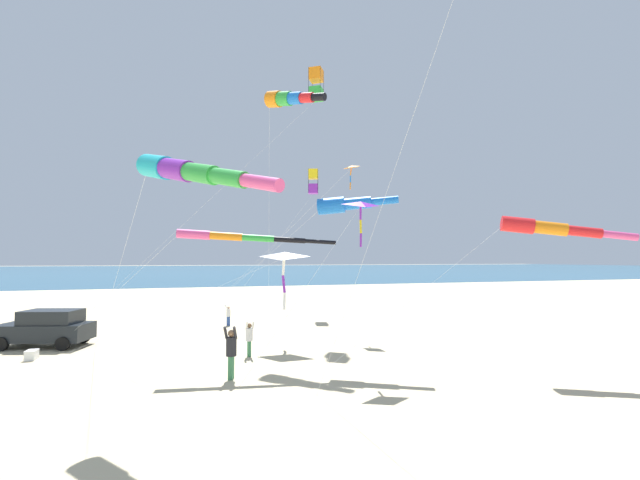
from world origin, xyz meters
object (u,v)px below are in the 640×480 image
object	(u,v)px
kite_windsock_magenta_far_left	(184,171)
kite_box_small_distant	(316,85)
kite_delta_black_fish_shape	(350,169)
kite_windsock_checkered_midright	(235,237)
kite_delta_green_low_center	(284,257)
kite_windsock_rainbow_low_near	(547,228)
kite_box_long_streamer_left	(313,182)
person_child_grey_jacket	(249,337)
kite_windsock_striped_overhead	(288,99)
person_adult_flyer	(231,350)
person_child_green_jacket	(228,314)
cooler_box	(32,355)
kite_windsock_blue_topmost	(345,205)
parked_car	(47,328)
kite_delta_white_trailing	(361,205)

from	to	relation	value
kite_windsock_magenta_far_left	kite_box_small_distant	size ratio (longest dim) A/B	0.75
kite_delta_black_fish_shape	kite_windsock_checkered_midright	distance (m)	11.35
kite_delta_green_low_center	kite_windsock_rainbow_low_near	bearing A→B (deg)	51.55
kite_delta_black_fish_shape	kite_box_long_streamer_left	world-z (taller)	kite_box_long_streamer_left
person_child_grey_jacket	kite_windsock_striped_overhead	world-z (taller)	kite_windsock_striped_overhead
person_adult_flyer	person_child_green_jacket	size ratio (longest dim) A/B	1.40
kite_windsock_magenta_far_left	kite_windsock_rainbow_low_near	xyz separation A→B (m)	(-1.11, 14.06, -1.25)
kite_windsock_rainbow_low_near	person_child_green_jacket	bearing A→B (deg)	-142.53
cooler_box	kite_box_small_distant	size ratio (longest dim) A/B	0.04
kite_windsock_magenta_far_left	kite_delta_black_fish_shape	distance (m)	15.81
person_child_green_jacket	kite_box_small_distant	xyz separation A→B (m)	(1.75, 5.57, 15.55)
cooler_box	person_adult_flyer	xyz separation A→B (m)	(5.56, 8.15, 0.87)
person_adult_flyer	kite_box_long_streamer_left	distance (m)	21.54
person_child_green_jacket	kite_delta_green_low_center	size ratio (longest dim) A/B	0.13
kite_windsock_blue_topmost	kite_windsock_checkered_midright	xyz separation A→B (m)	(-0.22, -4.83, -1.52)
cooler_box	kite_delta_black_fish_shape	distance (m)	19.24
parked_car	kite_windsock_rainbow_low_near	xyz separation A→B (m)	(10.83, 20.84, 4.73)
person_child_grey_jacket	kite_delta_black_fish_shape	size ratio (longest dim) A/B	0.16
kite_windsock_striped_overhead	kite_windsock_magenta_far_left	bearing A→B (deg)	-28.19
kite_box_long_streamer_left	cooler_box	bearing A→B (deg)	-53.98
cooler_box	person_child_grey_jacket	distance (m)	9.52
parked_car	person_adult_flyer	xyz separation A→B (m)	(8.46, 8.46, 0.13)
kite_delta_white_trailing	kite_windsock_rainbow_low_near	bearing A→B (deg)	73.93
kite_windsock_rainbow_low_near	kite_windsock_blue_topmost	xyz separation A→B (m)	(-3.97, -7.28, 1.19)
kite_delta_black_fish_shape	kite_windsock_blue_topmost	bearing A→B (deg)	-22.68
kite_windsock_blue_topmost	cooler_box	bearing A→B (deg)	-106.62
parked_car	person_child_grey_jacket	size ratio (longest dim) A/B	2.82
kite_windsock_magenta_far_left	kite_box_long_streamer_left	xyz separation A→B (m)	(-20.85, 9.77, 3.97)
kite_box_long_streamer_left	kite_windsock_striped_overhead	bearing A→B (deg)	-22.36
kite_windsock_striped_overhead	person_adult_flyer	bearing A→B (deg)	-29.54
person_adult_flyer	person_child_grey_jacket	bearing A→B (deg)	162.18
kite_windsock_striped_overhead	kite_windsock_blue_topmost	bearing A→B (deg)	20.22
parked_car	kite_delta_white_trailing	bearing A→B (deg)	57.19
cooler_box	kite_box_long_streamer_left	size ratio (longest dim) A/B	0.05
kite_box_long_streamer_left	kite_windsock_blue_topmost	bearing A→B (deg)	-10.71
parked_car	person_adult_flyer	bearing A→B (deg)	44.97
kite_windsock_striped_overhead	kite_windsock_checkered_midright	bearing A→B (deg)	-36.57
person_child_grey_jacket	kite_delta_white_trailing	bearing A→B (deg)	47.23
person_child_green_jacket	kite_windsock_rainbow_low_near	bearing A→B (deg)	37.47
kite_windsock_checkered_midright	person_child_grey_jacket	bearing A→B (deg)	152.99
kite_delta_white_trailing	kite_windsock_blue_topmost	bearing A→B (deg)	179.07
person_child_green_jacket	kite_windsock_blue_topmost	xyz separation A→B (m)	(11.05, 4.23, 6.10)
person_adult_flyer	kite_windsock_rainbow_low_near	xyz separation A→B (m)	(2.37, 12.39, 4.61)
person_child_green_jacket	kite_delta_green_low_center	world-z (taller)	kite_delta_green_low_center
kite_delta_white_trailing	kite_box_long_streamer_left	distance (m)	18.40
person_adult_flyer	kite_windsock_striped_overhead	distance (m)	14.00
kite_delta_black_fish_shape	kite_windsock_striped_overhead	world-z (taller)	kite_windsock_striped_overhead
person_adult_flyer	kite_windsock_blue_topmost	distance (m)	7.89
kite_delta_white_trailing	kite_windsock_blue_topmost	size ratio (longest dim) A/B	0.46
kite_windsock_magenta_far_left	kite_delta_white_trailing	size ratio (longest dim) A/B	1.91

